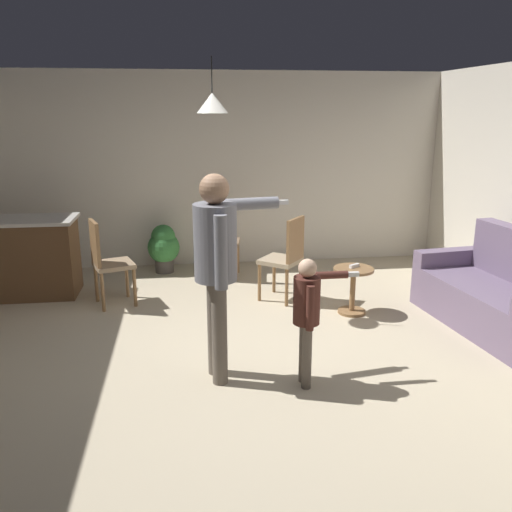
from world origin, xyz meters
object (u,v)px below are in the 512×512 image
dining_chair_by_counter (286,256)px  couch_floral (499,297)px  spare_remote_on_table (354,266)px  side_table_by_couch (353,285)px  dining_chair_near_wall (107,259)px  dining_chair_centre_back (223,238)px  person_adult (217,256)px  potted_plant_corner (164,246)px  kitchen_counter (24,257)px  person_child (308,308)px

dining_chair_by_counter → couch_floral: bearing=-80.2°
dining_chair_by_counter → spare_remote_on_table: size_ratio=7.69×
side_table_by_couch → dining_chair_by_counter: (-0.65, 0.51, 0.22)m
dining_chair_near_wall → dining_chair_by_counter: bearing=67.8°
side_table_by_couch → spare_remote_on_table: size_ratio=4.00×
dining_chair_near_wall → dining_chair_centre_back: size_ratio=1.00×
couch_floral → side_table_by_couch: bearing=60.4°
person_adult → potted_plant_corner: 3.26m
side_table_by_couch → couch_floral: bearing=-22.9°
dining_chair_near_wall → kitchen_counter: bearing=-134.0°
side_table_by_couch → potted_plant_corner: size_ratio=0.78×
kitchen_counter → spare_remote_on_table: (3.74, -1.07, 0.06)m
person_adult → spare_remote_on_table: bearing=121.4°
potted_plant_corner → couch_floral: bearing=-34.9°
potted_plant_corner → dining_chair_centre_back: bearing=-26.1°
kitchen_counter → dining_chair_centre_back: size_ratio=1.26×
couch_floral → person_adult: person_adult is taller
person_adult → person_child: size_ratio=1.60×
couch_floral → person_adult: (-2.93, -0.71, 0.74)m
dining_chair_centre_back → person_adult: bearing=-85.7°
side_table_by_couch → person_child: bearing=-119.8°
person_adult → dining_chair_by_counter: 2.08m
kitchen_counter → dining_chair_centre_back: 2.44m
side_table_by_couch → person_adult: (-1.56, -1.29, 0.74)m
kitchen_counter → person_adult: 3.27m
dining_chair_by_counter → potted_plant_corner: 1.98m
person_adult → potted_plant_corner: person_adult is taller
person_child → dining_chair_near_wall: (-1.84, 2.12, -0.12)m
kitchen_counter → dining_chair_near_wall: size_ratio=1.26×
dining_chair_by_counter → dining_chair_near_wall: 2.05m
couch_floral → side_table_by_couch: (-1.37, 0.58, -0.00)m
spare_remote_on_table → person_adult: bearing=-140.1°
potted_plant_corner → person_adult: bearing=-80.0°
person_adult → dining_chair_by_counter: bearing=144.8°
person_child → dining_chair_centre_back: bearing=-170.9°
person_adult → dining_chair_centre_back: size_ratio=1.72×
person_child → potted_plant_corner: 3.59m
dining_chair_near_wall → dining_chair_centre_back: (1.38, 0.84, 0.00)m
couch_floral → person_child: person_child is taller
couch_floral → kitchen_counter: (-5.10, 1.67, 0.15)m
dining_chair_by_counter → dining_chair_centre_back: (-0.67, 0.95, 0.00)m
person_child → dining_chair_by_counter: bearing=174.4°
spare_remote_on_table → dining_chair_by_counter: bearing=143.7°
side_table_by_couch → dining_chair_near_wall: bearing=167.2°
couch_floral → side_table_by_couch: size_ratio=3.63×
side_table_by_couch → dining_chair_centre_back: dining_chair_centre_back is taller
dining_chair_by_counter → potted_plant_corner: dining_chair_by_counter is taller
kitchen_counter → dining_chair_near_wall: 1.14m
couch_floral → person_adult: size_ratio=1.10×
person_adult → person_child: (0.70, -0.21, -0.40)m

